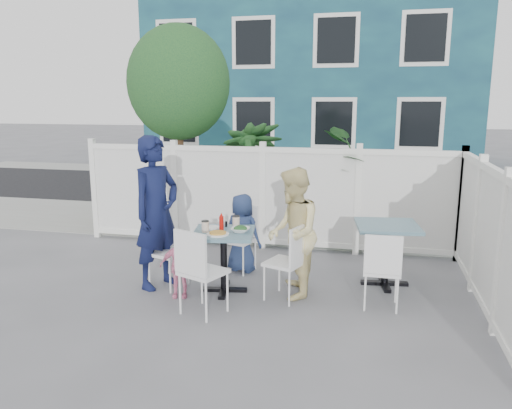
% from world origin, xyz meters
% --- Properties ---
extents(ground, '(80.00, 80.00, 0.00)m').
position_xyz_m(ground, '(0.00, 0.00, 0.00)').
color(ground, slate).
extents(near_sidewalk, '(24.00, 2.60, 0.01)m').
position_xyz_m(near_sidewalk, '(0.00, 3.80, 0.01)').
color(near_sidewalk, gray).
rests_on(near_sidewalk, ground).
extents(street, '(24.00, 5.00, 0.01)m').
position_xyz_m(street, '(0.00, 7.50, 0.00)').
color(street, black).
rests_on(street, ground).
extents(far_sidewalk, '(24.00, 1.60, 0.01)m').
position_xyz_m(far_sidewalk, '(0.00, 10.60, 0.01)').
color(far_sidewalk, gray).
rests_on(far_sidewalk, ground).
extents(building, '(11.00, 6.00, 6.00)m').
position_xyz_m(building, '(-0.50, 14.00, 3.00)').
color(building, '#15374D').
rests_on(building, ground).
extents(fence_back, '(5.86, 0.08, 1.60)m').
position_xyz_m(fence_back, '(0.10, 2.40, 0.78)').
color(fence_back, white).
rests_on(fence_back, ground).
extents(fence_right, '(0.08, 3.66, 1.60)m').
position_xyz_m(fence_right, '(3.00, 0.60, 0.78)').
color(fence_right, white).
rests_on(fence_right, ground).
extents(tree, '(1.80, 1.62, 3.59)m').
position_xyz_m(tree, '(-1.60, 3.30, 2.59)').
color(tree, '#382316').
rests_on(tree, ground).
extents(utility_cabinet, '(0.66, 0.49, 1.18)m').
position_xyz_m(utility_cabinet, '(-2.47, 4.00, 0.59)').
color(utility_cabinet, gold).
rests_on(utility_cabinet, ground).
extents(potted_shrub_a, '(1.54, 1.54, 1.96)m').
position_xyz_m(potted_shrub_a, '(-0.23, 3.10, 0.98)').
color(potted_shrub_a, '#153C20').
rests_on(potted_shrub_a, ground).
extents(potted_shrub_b, '(1.73, 1.91, 1.87)m').
position_xyz_m(potted_shrub_b, '(1.78, 3.00, 0.94)').
color(potted_shrub_b, '#153C20').
rests_on(potted_shrub_b, ground).
extents(main_table, '(0.83, 0.83, 0.76)m').
position_xyz_m(main_table, '(0.04, 0.49, 0.59)').
color(main_table, '#3B5E73').
rests_on(main_table, ground).
extents(spare_table, '(0.84, 0.84, 0.79)m').
position_xyz_m(spare_table, '(1.95, 1.16, 0.61)').
color(spare_table, '#3B5E73').
rests_on(spare_table, ground).
extents(chair_left, '(0.50, 0.51, 0.91)m').
position_xyz_m(chair_left, '(-0.76, 0.52, 0.53)').
color(chair_left, white).
rests_on(chair_left, ground).
extents(chair_right, '(0.51, 0.52, 0.90)m').
position_xyz_m(chair_right, '(0.86, 0.41, 0.53)').
color(chair_right, white).
rests_on(chair_right, ground).
extents(chair_back, '(0.50, 0.49, 0.89)m').
position_xyz_m(chair_back, '(0.03, 1.34, 0.52)').
color(chair_back, white).
rests_on(chair_back, ground).
extents(chair_near, '(0.57, 0.56, 0.96)m').
position_xyz_m(chair_near, '(-0.03, -0.24, 0.56)').
color(chair_near, white).
rests_on(chair_near, ground).
extents(chair_spare, '(0.40, 0.39, 0.88)m').
position_xyz_m(chair_spare, '(1.89, 0.36, 0.51)').
color(chair_spare, white).
rests_on(chair_spare, ground).
extents(man, '(0.68, 0.81, 1.89)m').
position_xyz_m(man, '(-0.82, 0.50, 0.94)').
color(man, '#0F153A').
rests_on(man, ground).
extents(woman, '(0.70, 0.83, 1.54)m').
position_xyz_m(woman, '(0.87, 0.55, 0.77)').
color(woman, '#E1C147').
rests_on(woman, ground).
extents(boy, '(0.60, 0.47, 1.07)m').
position_xyz_m(boy, '(0.06, 1.27, 0.54)').
color(boy, navy).
rests_on(boy, ground).
extents(toddler, '(0.48, 0.28, 0.76)m').
position_xyz_m(toddler, '(-0.43, 0.21, 0.38)').
color(toddler, pink).
rests_on(toddler, ground).
extents(plate_main, '(0.26, 0.26, 0.02)m').
position_xyz_m(plate_main, '(0.02, 0.33, 0.76)').
color(plate_main, white).
rests_on(plate_main, main_table).
extents(plate_side, '(0.21, 0.21, 0.01)m').
position_xyz_m(plate_side, '(-0.16, 0.62, 0.76)').
color(plate_side, white).
rests_on(plate_side, main_table).
extents(salad_bowl, '(0.22, 0.22, 0.05)m').
position_xyz_m(salad_bowl, '(0.24, 0.51, 0.78)').
color(salad_bowl, white).
rests_on(salad_bowl, main_table).
extents(coffee_cup_a, '(0.09, 0.09, 0.13)m').
position_xyz_m(coffee_cup_a, '(-0.16, 0.41, 0.82)').
color(coffee_cup_a, beige).
rests_on(coffee_cup_a, main_table).
extents(coffee_cup_b, '(0.09, 0.09, 0.13)m').
position_xyz_m(coffee_cup_b, '(0.13, 0.74, 0.82)').
color(coffee_cup_b, beige).
rests_on(coffee_cup_b, main_table).
extents(ketchup_bottle, '(0.05, 0.05, 0.17)m').
position_xyz_m(ketchup_bottle, '(0.00, 0.53, 0.84)').
color(ketchup_bottle, '#B50F09').
rests_on(ketchup_bottle, main_table).
extents(salt_shaker, '(0.03, 0.03, 0.07)m').
position_xyz_m(salt_shaker, '(-0.03, 0.70, 0.79)').
color(salt_shaker, white).
rests_on(salt_shaker, main_table).
extents(pepper_shaker, '(0.03, 0.03, 0.07)m').
position_xyz_m(pepper_shaker, '(0.00, 0.72, 0.79)').
color(pepper_shaker, black).
rests_on(pepper_shaker, main_table).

